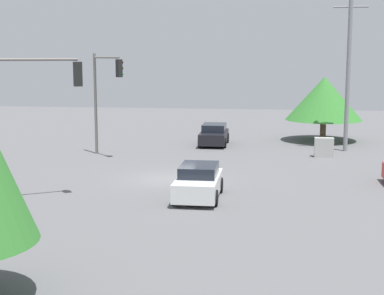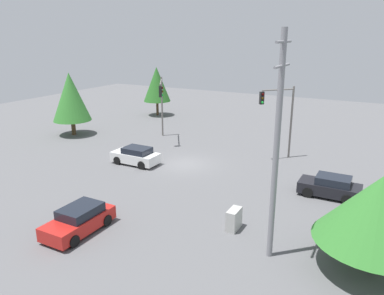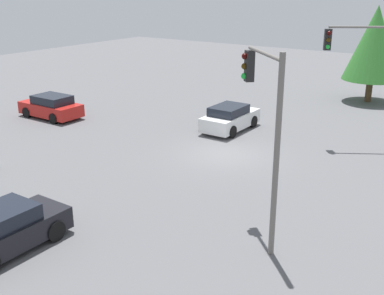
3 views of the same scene
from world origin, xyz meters
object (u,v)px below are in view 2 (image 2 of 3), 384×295
object	(u,v)px
sedan_dark	(330,187)
traffic_signal_main	(280,111)
traffic_signal_cross	(161,98)
sedan_red	(79,220)
electrical_cabinet	(234,219)
sedan_white	(136,156)

from	to	relation	value
sedan_dark	traffic_signal_main	world-z (taller)	traffic_signal_main
sedan_dark	traffic_signal_cross	bearing A→B (deg)	69.66
sedan_red	traffic_signal_main	distance (m)	19.23
traffic_signal_main	electrical_cabinet	world-z (taller)	traffic_signal_main
electrical_cabinet	traffic_signal_main	bearing A→B (deg)	-174.02
sedan_dark	sedan_red	bearing A→B (deg)	135.11
sedan_red	electrical_cabinet	world-z (taller)	sedan_red
sedan_dark	electrical_cabinet	distance (m)	8.32
sedan_dark	electrical_cabinet	bearing A→B (deg)	150.77
sedan_white	traffic_signal_main	size ratio (longest dim) A/B	0.64
sedan_dark	electrical_cabinet	world-z (taller)	sedan_dark
sedan_dark	electrical_cabinet	xyz separation A→B (m)	(7.26, -4.06, -0.11)
sedan_white	sedan_dark	world-z (taller)	sedan_white
sedan_white	sedan_red	bearing A→B (deg)	-159.21
sedan_red	sedan_dark	size ratio (longest dim) A/B	1.03
sedan_white	traffic_signal_main	world-z (taller)	traffic_signal_main
sedan_dark	sedan_white	bearing A→B (deg)	93.05
sedan_dark	traffic_signal_cross	xyz separation A→B (m)	(-6.57, -17.73, 3.68)
traffic_signal_main	sedan_dark	bearing A→B (deg)	85.61
traffic_signal_main	electrical_cabinet	distance (m)	14.11
sedan_red	traffic_signal_main	xyz separation A→B (m)	(-17.88, 6.08, 3.62)
traffic_signal_cross	sedan_white	bearing A→B (deg)	-15.70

